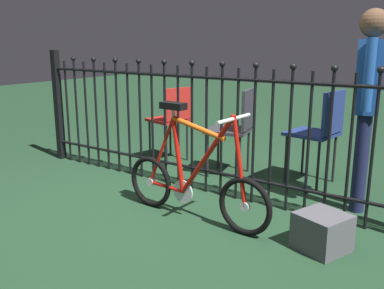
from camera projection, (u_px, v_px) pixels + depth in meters
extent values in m
plane|color=#1C3923|center=(168.00, 218.00, 3.28)|extent=(20.00, 20.00, 0.00)
cylinder|color=black|center=(59.00, 110.00, 4.80)|extent=(0.02, 0.02, 1.10)
sphere|color=black|center=(55.00, 58.00, 4.67)|extent=(0.05, 0.05, 0.05)
cylinder|color=black|center=(68.00, 112.00, 4.72)|extent=(0.02, 0.02, 1.10)
cylinder|color=black|center=(77.00, 113.00, 4.64)|extent=(0.02, 0.02, 1.10)
sphere|color=black|center=(73.00, 59.00, 4.50)|extent=(0.05, 0.05, 0.05)
cylinder|color=black|center=(86.00, 114.00, 4.55)|extent=(0.02, 0.02, 1.10)
cylinder|color=black|center=(96.00, 116.00, 4.47)|extent=(0.02, 0.02, 1.10)
sphere|color=black|center=(93.00, 59.00, 4.33)|extent=(0.05, 0.05, 0.05)
cylinder|color=black|center=(107.00, 117.00, 4.38)|extent=(0.02, 0.02, 1.10)
cylinder|color=black|center=(117.00, 119.00, 4.30)|extent=(0.02, 0.02, 1.10)
sphere|color=black|center=(115.00, 60.00, 4.16)|extent=(0.05, 0.05, 0.05)
cylinder|color=black|center=(129.00, 120.00, 4.22)|extent=(0.02, 0.02, 1.10)
cylinder|color=black|center=(140.00, 122.00, 4.13)|extent=(0.02, 0.02, 1.10)
sphere|color=black|center=(139.00, 61.00, 4.00)|extent=(0.05, 0.05, 0.05)
cylinder|color=black|center=(152.00, 124.00, 4.05)|extent=(0.02, 0.02, 1.10)
cylinder|color=black|center=(165.00, 125.00, 3.96)|extent=(0.02, 0.02, 1.10)
sphere|color=black|center=(164.00, 62.00, 3.83)|extent=(0.05, 0.05, 0.05)
cylinder|color=black|center=(178.00, 127.00, 3.88)|extent=(0.02, 0.02, 1.10)
cylinder|color=black|center=(192.00, 129.00, 3.80)|extent=(0.02, 0.02, 1.10)
sphere|color=black|center=(192.00, 63.00, 3.66)|extent=(0.05, 0.05, 0.05)
cylinder|color=black|center=(206.00, 131.00, 3.71)|extent=(0.02, 0.02, 1.10)
cylinder|color=black|center=(221.00, 133.00, 3.63)|extent=(0.02, 0.02, 1.10)
sphere|color=black|center=(222.00, 64.00, 3.49)|extent=(0.05, 0.05, 0.05)
cylinder|color=black|center=(237.00, 136.00, 3.55)|extent=(0.02, 0.02, 1.10)
cylinder|color=black|center=(254.00, 138.00, 3.46)|extent=(0.02, 0.02, 1.10)
sphere|color=black|center=(256.00, 65.00, 3.33)|extent=(0.05, 0.05, 0.05)
cylinder|color=black|center=(271.00, 140.00, 3.38)|extent=(0.02, 0.02, 1.10)
cylinder|color=black|center=(289.00, 143.00, 3.29)|extent=(0.02, 0.02, 1.10)
sphere|color=black|center=(293.00, 67.00, 3.16)|extent=(0.05, 0.05, 0.05)
cylinder|color=black|center=(308.00, 146.00, 3.21)|extent=(0.02, 0.02, 1.10)
cylinder|color=black|center=(328.00, 148.00, 3.13)|extent=(0.02, 0.02, 1.10)
sphere|color=black|center=(335.00, 68.00, 2.99)|extent=(0.05, 0.05, 0.05)
cylinder|color=black|center=(350.00, 151.00, 3.04)|extent=(0.02, 0.02, 1.10)
cylinder|color=black|center=(372.00, 155.00, 2.96)|extent=(0.02, 0.02, 1.10)
sphere|color=black|center=(381.00, 70.00, 2.82)|extent=(0.05, 0.05, 0.05)
cylinder|color=black|center=(214.00, 172.00, 3.75)|extent=(4.09, 0.03, 0.03)
cylinder|color=black|center=(215.00, 78.00, 3.56)|extent=(4.09, 0.03, 0.03)
cube|color=black|center=(58.00, 106.00, 4.79)|extent=(0.07, 0.07, 1.22)
torus|color=black|center=(151.00, 182.00, 3.46)|extent=(0.42, 0.06, 0.42)
cylinder|color=silver|center=(151.00, 182.00, 3.46)|extent=(0.07, 0.03, 0.07)
torus|color=black|center=(245.00, 206.00, 2.95)|extent=(0.42, 0.06, 0.42)
cylinder|color=silver|center=(245.00, 206.00, 2.95)|extent=(0.07, 0.03, 0.07)
cylinder|color=red|center=(207.00, 156.00, 3.07)|extent=(0.47, 0.06, 0.65)
cylinder|color=#EA5914|center=(198.00, 128.00, 3.07)|extent=(0.46, 0.06, 0.14)
cylinder|color=red|center=(178.00, 155.00, 3.23)|extent=(0.12, 0.04, 0.57)
cylinder|color=red|center=(166.00, 186.00, 3.37)|extent=(0.33, 0.04, 0.04)
cylinder|color=red|center=(162.00, 151.00, 3.33)|extent=(0.27, 0.04, 0.56)
cylinder|color=red|center=(239.00, 162.00, 2.91)|extent=(0.14, 0.04, 0.63)
cylinder|color=silver|center=(234.00, 117.00, 2.87)|extent=(0.03, 0.03, 0.02)
cylinder|color=silver|center=(234.00, 119.00, 2.87)|extent=(0.04, 0.40, 0.03)
cylinder|color=silver|center=(173.00, 113.00, 3.18)|extent=(0.03, 0.03, 0.07)
cube|color=black|center=(173.00, 106.00, 3.17)|extent=(0.20, 0.10, 0.05)
cylinder|color=silver|center=(183.00, 191.00, 3.27)|extent=(0.18, 0.02, 0.18)
cylinder|color=black|center=(207.00, 155.00, 4.21)|extent=(0.02, 0.02, 0.44)
cylinder|color=black|center=(218.00, 148.00, 4.50)|extent=(0.02, 0.02, 0.44)
cylinder|color=black|center=(239.00, 159.00, 4.09)|extent=(0.02, 0.02, 0.44)
cylinder|color=black|center=(248.00, 151.00, 4.38)|extent=(0.02, 0.02, 0.44)
cube|color=#2D2D33|center=(229.00, 130.00, 4.24)|extent=(0.48, 0.48, 0.03)
cube|color=#2D2D33|center=(248.00, 109.00, 4.12)|extent=(0.11, 0.38, 0.38)
cylinder|color=black|center=(150.00, 141.00, 4.81)|extent=(0.02, 0.02, 0.45)
cylinder|color=black|center=(170.00, 137.00, 5.00)|extent=(0.02, 0.02, 0.45)
cylinder|color=black|center=(166.00, 145.00, 4.60)|extent=(0.02, 0.02, 0.45)
cylinder|color=black|center=(187.00, 141.00, 4.79)|extent=(0.02, 0.02, 0.45)
cube|color=#A51E19|center=(168.00, 120.00, 4.74)|extent=(0.45, 0.45, 0.03)
cube|color=#A51E19|center=(178.00, 104.00, 4.57)|extent=(0.11, 0.35, 0.34)
cylinder|color=black|center=(286.00, 159.00, 4.04)|extent=(0.02, 0.02, 0.46)
cylinder|color=black|center=(303.00, 153.00, 4.28)|extent=(0.02, 0.02, 0.46)
cylinder|color=black|center=(318.00, 166.00, 3.83)|extent=(0.02, 0.02, 0.46)
cylinder|color=black|center=(334.00, 159.00, 4.06)|extent=(0.02, 0.02, 0.46)
cube|color=navy|center=(312.00, 134.00, 3.99)|extent=(0.46, 0.46, 0.03)
cube|color=navy|center=(333.00, 113.00, 3.81)|extent=(0.08, 0.39, 0.38)
cylinder|color=#191E3F|center=(360.00, 164.00, 3.32)|extent=(0.11, 0.11, 0.78)
cylinder|color=#191E3F|center=(361.00, 159.00, 3.47)|extent=(0.11, 0.11, 0.78)
cube|color=#1E4C99|center=(369.00, 77.00, 3.24)|extent=(0.24, 0.33, 0.55)
cylinder|color=#1E4C99|center=(369.00, 75.00, 3.05)|extent=(0.08, 0.08, 0.52)
cylinder|color=#1E4C99|center=(370.00, 71.00, 3.41)|extent=(0.08, 0.08, 0.52)
sphere|color=brown|center=(374.00, 23.00, 3.14)|extent=(0.21, 0.21, 0.21)
cube|color=#4C4C51|center=(322.00, 232.00, 2.76)|extent=(0.37, 0.37, 0.24)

